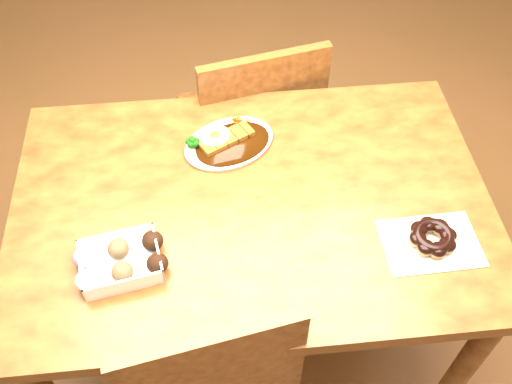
{
  "coord_description": "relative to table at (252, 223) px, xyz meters",
  "views": [
    {
      "loc": [
        -0.08,
        -0.88,
        1.87
      ],
      "look_at": [
        0.01,
        -0.02,
        0.81
      ],
      "focal_mm": 40.0,
      "sensor_mm": 36.0,
      "label": 1
    }
  ],
  "objects": [
    {
      "name": "chair_far",
      "position": [
        0.05,
        0.54,
        -0.17
      ],
      "size": [
        0.5,
        0.5,
        0.87
      ],
      "rotation": [
        0.0,
        0.0,
        3.35
      ],
      "color": "#48200E",
      "rests_on": "ground"
    },
    {
      "name": "ground",
      "position": [
        0.0,
        0.0,
        -0.65
      ],
      "size": [
        6.0,
        6.0,
        0.0
      ],
      "primitive_type": "plane",
      "color": "brown",
      "rests_on": "ground"
    },
    {
      "name": "table",
      "position": [
        0.0,
        0.0,
        0.0
      ],
      "size": [
        1.2,
        0.8,
        0.75
      ],
      "color": "#48200E",
      "rests_on": "ground"
    },
    {
      "name": "katsu_curry_plate",
      "position": [
        -0.05,
        0.2,
        0.11
      ],
      "size": [
        0.3,
        0.26,
        0.05
      ],
      "rotation": [
        0.0,
        0.0,
        0.42
      ],
      "color": "white",
      "rests_on": "table"
    },
    {
      "name": "donut_box",
      "position": [
        -0.31,
        -0.16,
        0.12
      ],
      "size": [
        0.22,
        0.17,
        0.05
      ],
      "rotation": [
        0.0,
        0.0,
        0.18
      ],
      "color": "white",
      "rests_on": "table"
    },
    {
      "name": "pon_de_ring",
      "position": [
        0.41,
        -0.17,
        0.12
      ],
      "size": [
        0.23,
        0.17,
        0.04
      ],
      "rotation": [
        0.0,
        0.0,
        0.03
      ],
      "color": "silver",
      "rests_on": "table"
    }
  ]
}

